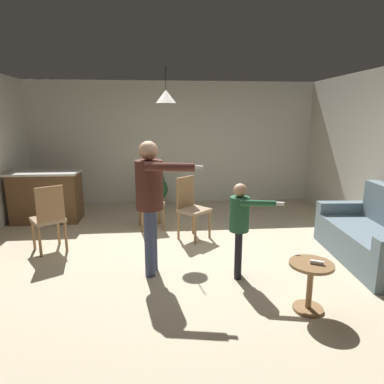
{
  "coord_description": "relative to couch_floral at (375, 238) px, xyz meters",
  "views": [
    {
      "loc": [
        -0.27,
        -4.43,
        1.96
      ],
      "look_at": [
        0.11,
        -0.25,
        1.0
      ],
      "focal_mm": 31.39,
      "sensor_mm": 36.0,
      "label": 1
    }
  ],
  "objects": [
    {
      "name": "dining_chair_by_counter",
      "position": [
        -2.43,
        1.15,
        0.21
      ],
      "size": [
        0.59,
        0.59,
        1.0
      ],
      "rotation": [
        0.0,
        0.0,
        3.9
      ],
      "color": "olive",
      "rests_on": "ground"
    },
    {
      "name": "side_table_by_couch",
      "position": [
        -1.4,
        -1.08,
        -0.0
      ],
      "size": [
        0.44,
        0.44,
        0.52
      ],
      "color": "olive",
      "rests_on": "ground"
    },
    {
      "name": "potted_plant_corner",
      "position": [
        -3.03,
        2.98,
        0.11
      ],
      "size": [
        0.52,
        0.52,
        0.8
      ],
      "color": "#4C4742",
      "rests_on": "ground"
    },
    {
      "name": "ceiling_light_pendant",
      "position": [
        -2.8,
        1.37,
        1.92
      ],
      "size": [
        0.32,
        0.32,
        0.55
      ],
      "color": "silver"
    },
    {
      "name": "person_adult",
      "position": [
        -3.02,
        -0.09,
        0.71
      ],
      "size": [
        0.78,
        0.58,
        1.67
      ],
      "rotation": [
        0.0,
        0.0,
        -1.75
      ],
      "color": "#384260",
      "rests_on": "ground"
    },
    {
      "name": "couch_floral",
      "position": [
        0.0,
        0.0,
        0.0
      ],
      "size": [
        0.97,
        1.85,
        1.0
      ],
      "rotation": [
        0.0,
        0.0,
        1.5
      ],
      "color": "slate",
      "rests_on": "ground"
    },
    {
      "name": "dining_chair_near_wall",
      "position": [
        -4.52,
        0.73,
        0.21
      ],
      "size": [
        0.58,
        0.58,
        1.0
      ],
      "rotation": [
        0.0,
        0.0,
        0.57
      ],
      "color": "olive",
      "rests_on": "ground"
    },
    {
      "name": "dining_chair_centre_back",
      "position": [
        -3.16,
        1.68,
        0.21
      ],
      "size": [
        0.49,
        0.49,
        1.0
      ],
      "rotation": [
        0.0,
        0.0,
        4.91
      ],
      "color": "olive",
      "rests_on": "ground"
    },
    {
      "name": "spare_remote_on_table",
      "position": [
        -1.36,
        -1.11,
        0.21
      ],
      "size": [
        0.13,
        0.09,
        0.04
      ],
      "primitive_type": "cube",
      "rotation": [
        0.0,
        0.0,
        1.09
      ],
      "color": "white",
      "rests_on": "side_table_by_couch"
    },
    {
      "name": "ground",
      "position": [
        -2.61,
        0.36,
        -0.33
      ],
      "size": [
        7.68,
        7.68,
        0.0
      ],
      "primitive_type": "plane",
      "color": "beige"
    },
    {
      "name": "wall_back",
      "position": [
        -2.61,
        3.56,
        1.02
      ],
      "size": [
        6.4,
        0.1,
        2.7
      ],
      "primitive_type": "cube",
      "color": "silver",
      "rests_on": "ground"
    },
    {
      "name": "kitchen_counter",
      "position": [
        -5.06,
        2.28,
        0.15
      ],
      "size": [
        1.26,
        0.66,
        0.95
      ],
      "color": "brown",
      "rests_on": "ground"
    },
    {
      "name": "person_child",
      "position": [
        -1.95,
        -0.29,
        0.4
      ],
      "size": [
        0.58,
        0.42,
        1.18
      ],
      "rotation": [
        0.0,
        0.0,
        -1.77
      ],
      "color": "black",
      "rests_on": "ground"
    }
  ]
}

